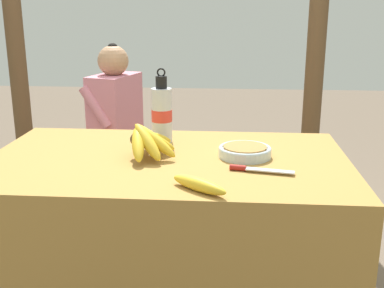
{
  "coord_description": "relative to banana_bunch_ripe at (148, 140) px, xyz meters",
  "views": [
    {
      "loc": [
        0.23,
        -1.68,
        1.26
      ],
      "look_at": [
        0.09,
        0.05,
        0.77
      ],
      "focal_mm": 45.0,
      "sensor_mm": 36.0,
      "label": 1
    }
  ],
  "objects": [
    {
      "name": "market_counter",
      "position": [
        0.07,
        0.0,
        -0.43
      ],
      "size": [
        1.33,
        0.81,
        0.73
      ],
      "color": "olive",
      "rests_on": "ground_plane"
    },
    {
      "name": "banana_bunch_ripe",
      "position": [
        0.0,
        0.0,
        0.0
      ],
      "size": [
        0.19,
        0.3,
        0.14
      ],
      "color": "#4C381E",
      "rests_on": "market_counter"
    },
    {
      "name": "serving_bowl",
      "position": [
        0.36,
        0.04,
        -0.04
      ],
      "size": [
        0.2,
        0.2,
        0.04
      ],
      "color": "silver",
      "rests_on": "market_counter"
    },
    {
      "name": "water_bottle",
      "position": [
        0.02,
        0.22,
        0.05
      ],
      "size": [
        0.08,
        0.08,
        0.3
      ],
      "color": "silver",
      "rests_on": "market_counter"
    },
    {
      "name": "loose_banana_front",
      "position": [
        0.21,
        -0.32,
        -0.05
      ],
      "size": [
        0.19,
        0.16,
        0.04
      ],
      "rotation": [
        0.0,
        0.0,
        -0.65
      ],
      "color": "gold",
      "rests_on": "market_counter"
    },
    {
      "name": "knife",
      "position": [
        0.38,
        -0.13,
        -0.06
      ],
      "size": [
        0.22,
        0.06,
        0.02
      ],
      "rotation": [
        0.0,
        0.0,
        -0.19
      ],
      "color": "#BCBCC1",
      "rests_on": "market_counter"
    },
    {
      "name": "wooden_bench",
      "position": [
        -0.16,
        1.12,
        -0.46
      ],
      "size": [
        1.86,
        0.32,
        0.39
      ],
      "color": "brown",
      "rests_on": "ground_plane"
    },
    {
      "name": "seated_vendor",
      "position": [
        -0.42,
        1.1,
        -0.19
      ],
      "size": [
        0.46,
        0.43,
        1.06
      ],
      "rotation": [
        0.0,
        0.0,
        2.86
      ],
      "color": "#232328",
      "rests_on": "ground_plane"
    },
    {
      "name": "banana_bunch_green",
      "position": [
        0.39,
        1.12,
        -0.34
      ],
      "size": [
        0.17,
        0.31,
        0.14
      ],
      "color": "#4C381E",
      "rests_on": "wooden_bench"
    },
    {
      "name": "support_post_near",
      "position": [
        -1.17,
        1.56,
        0.49
      ],
      "size": [
        0.12,
        0.12,
        2.56
      ],
      "color": "brown",
      "rests_on": "ground_plane"
    },
    {
      "name": "support_post_far",
      "position": [
        0.85,
        1.56,
        0.49
      ],
      "size": [
        0.12,
        0.12,
        2.56
      ],
      "color": "brown",
      "rests_on": "ground_plane"
    }
  ]
}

